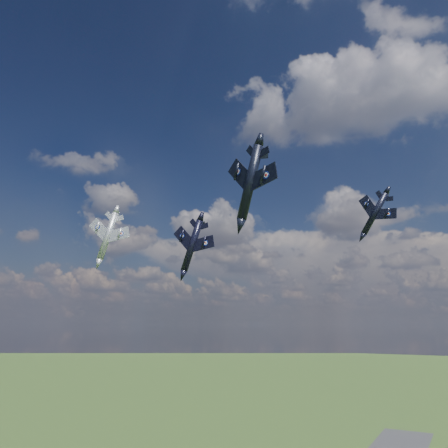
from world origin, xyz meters
The scene contains 4 objects.
jet_lead_navy centered at (-9.82, 20.09, 80.36)m, with size 11.28×15.73×3.25m, color black, non-canonical shape.
jet_right_navy centered at (19.03, -10.73, 81.05)m, with size 9.38×13.08×2.71m, color black, non-canonical shape.
jet_high_navy centered at (26.96, 30.06, 85.15)m, with size 8.92×12.43×2.57m, color black, non-canonical shape.
jet_left_silver centered at (-28.59, 13.83, 83.18)m, with size 10.90×15.19×3.14m, color #9B9EA5, non-canonical shape.
Camera 1 is at (41.57, -58.00, 63.56)m, focal length 35.00 mm.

